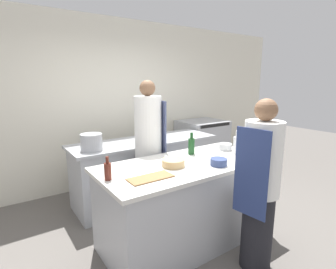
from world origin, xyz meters
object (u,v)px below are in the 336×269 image
bottle_wine (191,146)px  bowl_ceramic_blue (244,154)px  bottle_vinegar (108,171)px  bowl_prep_small (219,162)px  chef_at_stove (149,151)px  bowl_mixing_large (173,163)px  stockpot (91,142)px  bowl_wooden_salad (225,147)px  chef_at_prep_near (260,187)px  bottle_olive_oil (237,145)px  oven_range (202,145)px

bottle_wine → bowl_ceramic_blue: bottle_wine is taller
bottle_vinegar → bowl_prep_small: (1.10, -0.27, -0.05)m
chef_at_stove → bottle_wine: 0.58m
chef_at_stove → bowl_mixing_large: chef_at_stove is taller
chef_at_stove → bottle_wine: chef_at_stove is taller
chef_at_stove → bowl_ceramic_blue: (0.72, -0.92, 0.06)m
stockpot → bowl_mixing_large: bearing=-66.0°
bowl_ceramic_blue → bowl_wooden_salad: (0.08, 0.36, 0.00)m
bottle_wine → bowl_mixing_large: bottle_wine is taller
chef_at_prep_near → bottle_olive_oil: bearing=-39.3°
chef_at_prep_near → chef_at_stove: 1.47m
bowl_wooden_salad → stockpot: stockpot is taller
bottle_vinegar → bowl_mixing_large: 0.70m
bowl_ceramic_blue → stockpot: (-1.33, 1.31, 0.06)m
stockpot → oven_range: bearing=14.6°
bottle_wine → stockpot: bottle_wine is taller
bowl_prep_small → stockpot: size_ratio=0.64×
bottle_vinegar → bottle_wine: bottle_wine is taller
bottle_wine → stockpot: 1.26m
chef_at_prep_near → stockpot: chef_at_prep_near is taller
chef_at_stove → bowl_ceramic_blue: bearing=48.0°
bottle_wine → bowl_mixing_large: size_ratio=1.11×
chef_at_prep_near → chef_at_stove: (-0.36, 1.42, 0.08)m
chef_at_stove → stockpot: 0.73m
bowl_mixing_large → bowl_prep_small: (0.41, -0.25, -0.00)m
bowl_mixing_large → bottle_olive_oil: bearing=-3.6°
oven_range → bowl_prep_small: bearing=-127.9°
bottle_vinegar → oven_range: bearing=32.8°
bottle_olive_oil → bowl_prep_small: bottle_olive_oil is taller
chef_at_prep_near → bowl_mixing_large: bearing=27.4°
chef_at_prep_near → bottle_vinegar: size_ratio=7.66×
bottle_wine → bottle_vinegar: bearing=-169.1°
chef_at_prep_near → bottle_vinegar: chef_at_prep_near is taller
bowl_mixing_large → bowl_wooden_salad: (0.92, 0.15, 0.00)m
bottle_olive_oil → bowl_ceramic_blue: size_ratio=1.56×
bottle_olive_oil → bottle_wine: (-0.45, 0.30, -0.01)m
bottle_vinegar → bowl_mixing_large: (0.70, -0.03, -0.05)m
chef_at_stove → bowl_wooden_salad: bearing=64.9°
chef_at_prep_near → bottle_vinegar: (-1.18, 0.74, 0.18)m
bowl_wooden_salad → chef_at_stove: bearing=144.9°
oven_range → chef_at_prep_near: (-1.46, -2.44, 0.32)m
bowl_prep_small → bowl_wooden_salad: bearing=37.4°
chef_at_stove → bottle_wine: bearing=45.0°
bottle_wine → bowl_wooden_salad: bottle_wine is taller
bowl_wooden_salad → bowl_mixing_large: bearing=-170.9°
bowl_prep_small → chef_at_prep_near: bearing=-80.9°
oven_range → bowl_ceramic_blue: 2.28m
stockpot → chef_at_prep_near: bearing=-61.8°
bowl_ceramic_blue → bottle_olive_oil: bearing=69.7°
chef_at_prep_near → bowl_ceramic_blue: size_ratio=8.79×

